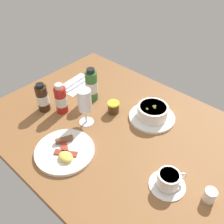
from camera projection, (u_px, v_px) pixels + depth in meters
The scene contains 11 objects.
ground_plane at pixel (113, 128), 111.65cm from camera, with size 110.00×84.00×3.00cm, color brown.
porridge_bowl at pixel (152, 113), 112.19cm from camera, with size 20.74×20.74×7.62cm.
cutlery_setting at pixel (76, 84), 134.67cm from camera, with size 13.93×20.33×0.90cm.
coffee_cup at pixel (168, 180), 85.80cm from camera, with size 12.83×12.83×6.34cm.
creamer_jug at pixel (210, 195), 82.11cm from camera, with size 4.14×4.80×5.33cm.
wine_glass at pixel (85, 102), 105.04cm from camera, with size 6.69×6.69×17.36cm.
jam_jar at pixel (113, 107), 115.89cm from camera, with size 5.49×5.49×5.51cm.
sauce_bottle_brown at pixel (43, 98), 115.06cm from camera, with size 5.58×5.58×14.25cm.
sauce_bottle_red at pixel (61, 100), 113.91cm from camera, with size 5.52×5.52×15.02cm.
sauce_bottle_green at pixel (92, 86), 120.47cm from camera, with size 5.92×5.92×17.03cm.
breakfast_plate at pixel (65, 151), 98.36cm from camera, with size 23.52×23.52×3.70cm.
Camera 1 is at (-53.70, 59.56, 76.51)cm, focal length 40.30 mm.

